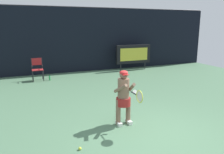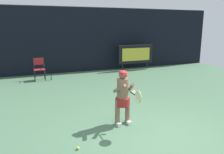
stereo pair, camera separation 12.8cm
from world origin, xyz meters
TOP-DOWN VIEW (x-y plane):
  - ground at (0.00, -0.19)m, footprint 18.00×22.00m
  - backdrop_screen at (0.00, 8.50)m, footprint 18.00×0.12m
  - scoreboard at (3.46, 7.77)m, footprint 2.20×0.21m
  - umpire_chair at (-2.13, 7.12)m, footprint 0.52×0.44m
  - water_bottle at (-1.60, 6.91)m, footprint 0.07×0.07m
  - tennis_player at (-0.40, 0.93)m, footprint 0.53×0.61m
  - tennis_racket at (-0.31, 0.26)m, footprint 0.03×0.60m
  - tennis_ball_loose at (-1.85, 0.06)m, footprint 0.07×0.07m

SIDE VIEW (x-z plane):
  - ground at x=0.00m, z-range -0.02..0.00m
  - tennis_ball_loose at x=-1.85m, z-range 0.00..0.07m
  - water_bottle at x=-1.60m, z-range -0.01..0.26m
  - umpire_chair at x=-2.13m, z-range 0.08..1.16m
  - tennis_player at x=-0.40m, z-range 0.07..1.56m
  - scoreboard at x=3.46m, z-range 0.20..1.70m
  - tennis_racket at x=-0.31m, z-range 0.81..1.13m
  - backdrop_screen at x=0.00m, z-range -0.02..3.64m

